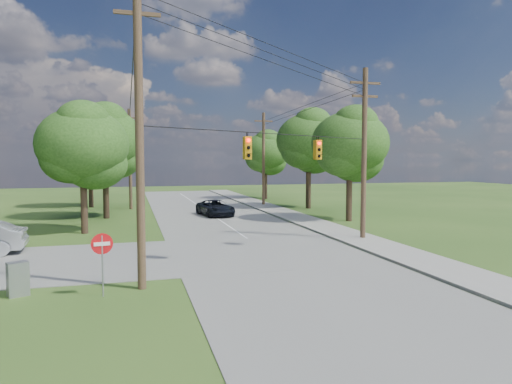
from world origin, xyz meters
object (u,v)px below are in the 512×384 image
object	(u,v)px
pole_sw	(139,125)
pole_north_e	(264,158)
pole_ne	(364,151)
pole_north_w	(130,158)
car_main_north	(215,208)
control_cabinet	(18,279)
do_not_enter_sign	(102,250)

from	to	relation	value
pole_sw	pole_north_e	world-z (taller)	pole_sw
pole_ne	pole_north_e	world-z (taller)	pole_ne
pole_ne	pole_north_w	xyz separation A→B (m)	(-13.90, 22.00, -0.34)
car_main_north	pole_sw	bearing A→B (deg)	-116.98
pole_ne	control_cabinet	world-z (taller)	pole_ne
car_main_north	control_cabinet	distance (m)	24.24
pole_sw	control_cabinet	xyz separation A→B (m)	(-4.35, 0.22, -5.61)
pole_ne	do_not_enter_sign	distance (m)	17.44
pole_north_e	pole_ne	bearing A→B (deg)	-90.00
pole_sw	car_main_north	distance (m)	23.44
pole_sw	do_not_enter_sign	size ratio (longest dim) A/B	5.20
control_cabinet	do_not_enter_sign	xyz separation A→B (m)	(2.97, -0.90, 1.07)
pole_north_e	car_main_north	distance (m)	11.23
pole_sw	pole_north_e	distance (m)	32.55
pole_sw	do_not_enter_sign	world-z (taller)	pole_sw
pole_north_w	do_not_enter_sign	bearing A→B (deg)	-91.85
car_main_north	pole_ne	bearing A→B (deg)	-74.27
car_main_north	control_cabinet	xyz separation A→B (m)	(-11.14, -21.53, -0.10)
pole_north_e	control_cabinet	distance (m)	34.67
pole_sw	control_cabinet	bearing A→B (deg)	177.08
control_cabinet	do_not_enter_sign	size ratio (longest dim) A/B	0.54
control_cabinet	pole_north_w	bearing A→B (deg)	57.94
pole_sw	car_main_north	bearing A→B (deg)	72.68
pole_north_e	control_cabinet	size ratio (longest dim) A/B	8.05
pole_sw	pole_north_w	xyz separation A→B (m)	(-0.40, 29.60, -1.10)
pole_north_w	control_cabinet	world-z (taller)	pole_north_w
pole_sw	pole_north_w	world-z (taller)	pole_sw
pole_north_w	pole_ne	bearing A→B (deg)	-57.71
pole_ne	do_not_enter_sign	size ratio (longest dim) A/B	4.55
do_not_enter_sign	pole_ne	bearing A→B (deg)	19.91
car_main_north	control_cabinet	size ratio (longest dim) A/B	3.99
pole_north_e	do_not_enter_sign	bearing A→B (deg)	-116.17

